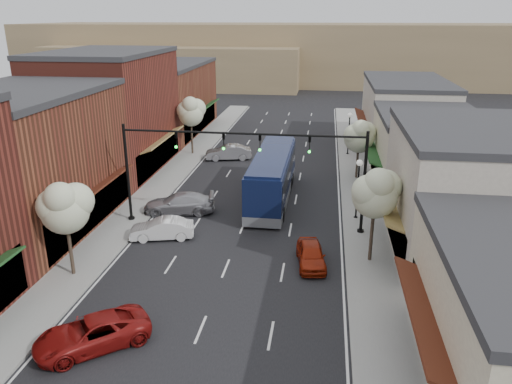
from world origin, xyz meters
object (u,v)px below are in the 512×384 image
at_px(tree_right_far, 360,135).
at_px(coach_bus, 272,176).
at_px(parked_car_a, 92,333).
at_px(tree_left_near, 65,206).
at_px(lamp_post_near, 358,180).
at_px(parked_car_c, 179,203).
at_px(tree_right_near, 376,192).
at_px(parked_car_b, 162,229).
at_px(tree_left_far, 191,111).
at_px(signal_mast_left, 160,160).
at_px(parked_car_e, 228,152).
at_px(lamp_post_far, 349,127).
at_px(red_hatchback, 311,255).
at_px(signal_mast_right, 328,166).

xyz_separation_m(tree_right_far, coach_bus, (-6.93, -6.22, -2.04)).
bearing_deg(parked_car_a, tree_left_near, 175.11).
bearing_deg(lamp_post_near, coach_bus, 153.20).
bearing_deg(parked_car_c, tree_right_near, 55.18).
bearing_deg(parked_car_b, parked_car_a, -10.95).
bearing_deg(tree_right_far, tree_left_far, 160.13).
bearing_deg(coach_bus, signal_mast_left, -140.43).
relative_size(lamp_post_near, parked_car_c, 0.86).
distance_m(signal_mast_left, parked_car_e, 17.13).
distance_m(tree_left_near, lamp_post_far, 32.35).
distance_m(tree_right_far, lamp_post_near, 9.51).
relative_size(signal_mast_left, tree_right_far, 1.51).
bearing_deg(red_hatchback, parked_car_e, 104.95).
relative_size(tree_left_near, parked_car_a, 1.14).
bearing_deg(parked_car_a, tree_left_far, 148.43).
relative_size(signal_mast_right, tree_left_near, 1.44).
height_order(red_hatchback, parked_car_e, parked_car_e).
bearing_deg(parked_car_c, lamp_post_near, 81.78).
distance_m(tree_left_far, parked_car_a, 32.30).
relative_size(tree_left_near, tree_left_far, 0.93).
bearing_deg(parked_car_e, tree_right_near, 17.89).
bearing_deg(tree_right_near, tree_left_far, 127.04).
xyz_separation_m(tree_left_near, parked_car_e, (4.05, 24.68, -3.47)).
relative_size(lamp_post_far, parked_car_a, 0.89).
xyz_separation_m(lamp_post_near, coach_bus, (-6.38, 3.23, -1.05)).
height_order(signal_mast_right, tree_right_near, signal_mast_right).
relative_size(signal_mast_left, lamp_post_far, 1.85).
relative_size(tree_left_near, lamp_post_near, 1.28).
distance_m(tree_left_far, parked_car_e, 5.75).
height_order(lamp_post_near, parked_car_a, lamp_post_near).
distance_m(signal_mast_left, tree_left_near, 8.48).
bearing_deg(lamp_post_far, signal_mast_left, -123.86).
distance_m(coach_bus, parked_car_b, 10.48).
bearing_deg(coach_bus, tree_right_near, -54.25).
distance_m(signal_mast_right, parked_car_c, 11.52).
bearing_deg(parked_car_b, signal_mast_left, -177.94).
bearing_deg(parked_car_a, lamp_post_near, 104.86).
distance_m(signal_mast_right, signal_mast_left, 11.24).
distance_m(tree_left_near, coach_bus, 16.99).
height_order(tree_left_far, red_hatchback, tree_left_far).
bearing_deg(signal_mast_right, tree_right_near, -56.09).
height_order(red_hatchback, parked_car_b, parked_car_b).
distance_m(signal_mast_left, red_hatchback, 12.21).
bearing_deg(lamp_post_near, parked_car_c, -177.63).
relative_size(signal_mast_right, red_hatchback, 2.13).
bearing_deg(parked_car_b, tree_left_far, 175.65).
relative_size(lamp_post_near, parked_car_e, 0.97).
xyz_separation_m(tree_right_near, tree_right_far, (0.00, 16.00, -0.46)).
distance_m(signal_mast_left, lamp_post_near, 13.75).
xyz_separation_m(signal_mast_left, tree_left_near, (-2.63, -8.05, -0.40)).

